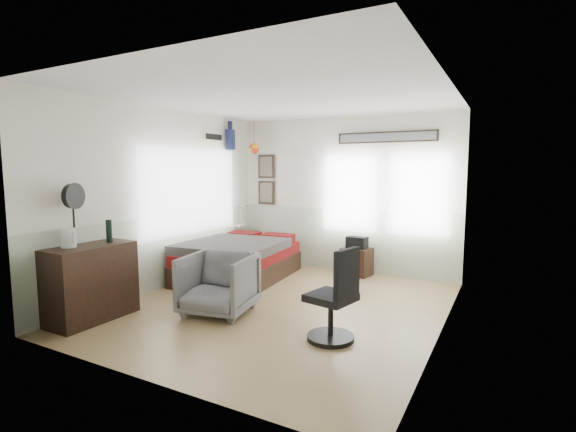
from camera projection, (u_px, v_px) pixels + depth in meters
name	position (u px, v px, depth m)	size (l,w,h in m)	color
ground_plane	(280.00, 306.00, 5.50)	(4.00, 4.50, 0.01)	#A88854
room_shell	(282.00, 183.00, 5.52)	(4.02, 4.52, 2.71)	beige
wall_decor	(280.00, 152.00, 7.50)	(3.55, 1.32, 1.44)	#3D2C1D
bed	(239.00, 260.00, 6.87)	(1.60, 2.13, 0.64)	#341D14
dresser	(91.00, 283.00, 4.96)	(0.48, 1.00, 0.90)	#341D14
armchair	(219.00, 284.00, 5.17)	(0.81, 0.83, 0.76)	#535259
nightstand	(357.00, 262.00, 7.09)	(0.47, 0.37, 0.47)	#341D14
task_chair	(335.00, 303.00, 4.32)	(0.52, 0.52, 1.00)	black
kettle	(68.00, 238.00, 4.77)	(0.19, 0.17, 0.22)	silver
bottle	(109.00, 231.00, 5.10)	(0.07, 0.07, 0.28)	black
stand_fan	(73.00, 197.00, 4.79)	(0.15, 0.30, 0.74)	black
black_bag	(357.00, 242.00, 7.05)	(0.33, 0.21, 0.19)	black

